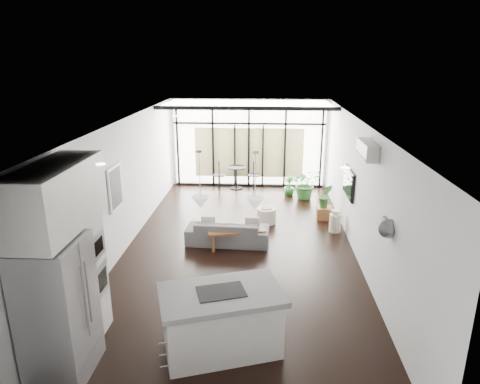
# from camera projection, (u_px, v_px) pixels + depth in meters

# --- Properties ---
(floor) EXTENTS (5.00, 10.00, 0.00)m
(floor) POSITION_uv_depth(u_px,v_px,m) (239.00, 250.00, 9.39)
(floor) COLOR black
(floor) RESTS_ON ground
(ceiling) EXTENTS (5.00, 10.00, 0.00)m
(ceiling) POSITION_uv_depth(u_px,v_px,m) (239.00, 123.00, 8.54)
(ceiling) COLOR silver
(ceiling) RESTS_ON ground
(wall_left) EXTENTS (0.02, 10.00, 2.80)m
(wall_left) POSITION_uv_depth(u_px,v_px,m) (122.00, 187.00, 9.11)
(wall_left) COLOR silver
(wall_left) RESTS_ON ground
(wall_right) EXTENTS (0.02, 10.00, 2.80)m
(wall_right) POSITION_uv_depth(u_px,v_px,m) (360.00, 192.00, 8.82)
(wall_right) COLOR silver
(wall_right) RESTS_ON ground
(wall_back) EXTENTS (5.00, 0.02, 2.80)m
(wall_back) POSITION_uv_depth(u_px,v_px,m) (249.00, 143.00, 13.72)
(wall_back) COLOR silver
(wall_back) RESTS_ON ground
(wall_front) EXTENTS (5.00, 0.02, 2.80)m
(wall_front) POSITION_uv_depth(u_px,v_px,m) (207.00, 340.00, 4.21)
(wall_front) COLOR silver
(wall_front) RESTS_ON ground
(glazing) EXTENTS (5.00, 0.20, 2.80)m
(glazing) POSITION_uv_depth(u_px,v_px,m) (249.00, 144.00, 13.60)
(glazing) COLOR black
(glazing) RESTS_ON ground
(skylight) EXTENTS (4.70, 1.90, 0.06)m
(skylight) POSITION_uv_depth(u_px,v_px,m) (248.00, 103.00, 12.35)
(skylight) COLOR silver
(skylight) RESTS_ON ceiling
(neighbour_building) EXTENTS (3.50, 0.02, 1.60)m
(neighbour_building) POSITION_uv_depth(u_px,v_px,m) (249.00, 153.00, 13.76)
(neighbour_building) COLOR beige
(neighbour_building) RESTS_ON ground
(island) EXTENTS (1.95, 1.50, 0.94)m
(island) POSITION_uv_depth(u_px,v_px,m) (222.00, 321.00, 6.09)
(island) COLOR white
(island) RESTS_ON floor
(cooktop) EXTENTS (0.77, 0.62, 0.01)m
(cooktop) POSITION_uv_depth(u_px,v_px,m) (221.00, 292.00, 5.95)
(cooktop) COLOR black
(cooktop) RESTS_ON island
(fridge) EXTENTS (0.73, 0.92, 1.90)m
(fridge) POSITION_uv_depth(u_px,v_px,m) (58.00, 309.00, 5.52)
(fridge) COLOR #959599
(fridge) RESTS_ON floor
(appliance_column) EXTENTS (0.60, 0.63, 2.32)m
(appliance_column) POSITION_uv_depth(u_px,v_px,m) (79.00, 264.00, 6.26)
(appliance_column) COLOR white
(appliance_column) RESTS_ON floor
(upper_cabinets) EXTENTS (0.62, 1.75, 0.86)m
(upper_cabinets) POSITION_uv_depth(u_px,v_px,m) (57.00, 197.00, 5.47)
(upper_cabinets) COLOR white
(upper_cabinets) RESTS_ON wall_left
(pendant_left) EXTENTS (0.26, 0.26, 0.18)m
(pendant_left) POSITION_uv_depth(u_px,v_px,m) (201.00, 202.00, 6.28)
(pendant_left) COLOR silver
(pendant_left) RESTS_ON ceiling
(pendant_right) EXTENTS (0.26, 0.26, 0.18)m
(pendant_right) POSITION_uv_depth(u_px,v_px,m) (255.00, 203.00, 6.23)
(pendant_right) COLOR silver
(pendant_right) RESTS_ON ceiling
(sofa) EXTENTS (1.88, 0.64, 0.73)m
(sofa) POSITION_uv_depth(u_px,v_px,m) (228.00, 228.00, 9.66)
(sofa) COLOR #515154
(sofa) RESTS_ON floor
(console_bench) EXTENTS (1.31, 0.63, 0.41)m
(console_bench) POSITION_uv_depth(u_px,v_px,m) (237.00, 239.00, 9.47)
(console_bench) COLOR brown
(console_bench) RESTS_ON floor
(pouf) EXTENTS (0.57, 0.57, 0.39)m
(pouf) POSITION_uv_depth(u_px,v_px,m) (266.00, 216.00, 10.88)
(pouf) COLOR beige
(pouf) RESTS_ON floor
(crate) EXTENTS (0.42, 0.42, 0.31)m
(crate) POSITION_uv_depth(u_px,v_px,m) (324.00, 213.00, 11.20)
(crate) COLOR brown
(crate) RESTS_ON floor
(plant_tall) EXTENTS (1.02, 1.08, 0.71)m
(plant_tall) POSITION_uv_depth(u_px,v_px,m) (306.00, 187.00, 12.69)
(plant_tall) COLOR #2D662A
(plant_tall) RESTS_ON floor
(plant_med) EXTENTS (0.61, 0.70, 0.34)m
(plant_med) POSITION_uv_depth(u_px,v_px,m) (289.00, 190.00, 13.04)
(plant_med) COLOR #2D662A
(plant_med) RESTS_ON floor
(plant_crate) EXTENTS (0.41, 0.66, 0.28)m
(plant_crate) POSITION_uv_depth(u_px,v_px,m) (325.00, 202.00, 11.11)
(plant_crate) COLOR #2D662A
(plant_crate) RESTS_ON crate
(milk_can) EXTENTS (0.29, 0.29, 0.55)m
(milk_can) POSITION_uv_depth(u_px,v_px,m) (335.00, 221.00, 10.31)
(milk_can) COLOR beige
(milk_can) RESTS_ON floor
(bistro_set) EXTENTS (1.69, 0.75, 0.79)m
(bistro_set) POSITION_uv_depth(u_px,v_px,m) (236.00, 177.00, 13.65)
(bistro_set) COLOR black
(bistro_set) RESTS_ON floor
(tv) EXTENTS (0.05, 1.10, 0.65)m
(tv) POSITION_uv_depth(u_px,v_px,m) (349.00, 183.00, 9.80)
(tv) COLOR black
(tv) RESTS_ON wall_right
(ac_unit) EXTENTS (0.22, 0.90, 0.30)m
(ac_unit) POSITION_uv_depth(u_px,v_px,m) (367.00, 150.00, 7.74)
(ac_unit) COLOR silver
(ac_unit) RESTS_ON wall_right
(framed_art) EXTENTS (0.04, 0.70, 0.90)m
(framed_art) POSITION_uv_depth(u_px,v_px,m) (115.00, 188.00, 8.59)
(framed_art) COLOR black
(framed_art) RESTS_ON wall_left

